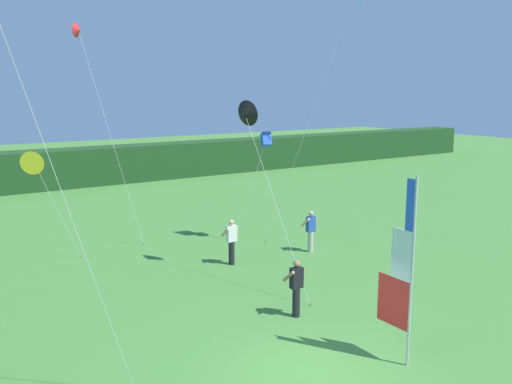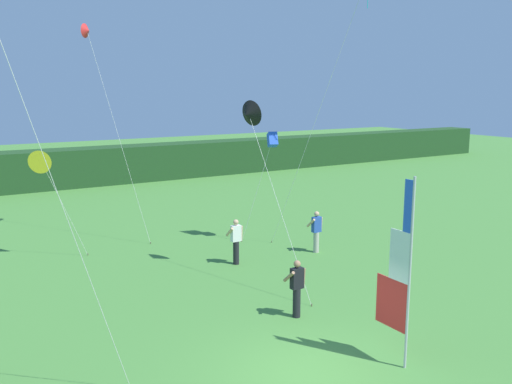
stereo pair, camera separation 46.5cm
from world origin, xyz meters
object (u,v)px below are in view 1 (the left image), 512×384
Objects in this scene: kite_yellow_delta_0 at (34,162)px; kite_red_delta_4 at (79,32)px; person_far_right at (231,241)px; person_far_left at (296,287)px; kite_black_delta_2 at (245,115)px; kite_blue_box_1 at (266,140)px; banner_flag at (402,274)px; person_near_banner at (311,230)px.

kite_red_delta_4 is at bearing 43.01° from kite_yellow_delta_0.
kite_yellow_delta_0 is at bearing 143.99° from person_far_right.
kite_yellow_delta_0 is at bearing 117.92° from person_far_left.
kite_black_delta_2 reaches higher than kite_yellow_delta_0.
kite_yellow_delta_0 is at bearing -136.99° from kite_red_delta_4.
kite_yellow_delta_0 is 0.90× the size of kite_blue_box_1.
kite_blue_box_1 is at bearing -40.05° from kite_red_delta_4.
banner_flag is 0.50× the size of kite_red_delta_4.
person_far_left reaches higher than person_near_banner.
person_far_right is at bearing 83.96° from kite_black_delta_2.
banner_flag is 2.71× the size of person_near_banner.
person_far_right is at bearing 80.03° from person_far_left.
person_near_banner is 5.90m from kite_black_delta_2.
banner_flag is at bearing -115.55° from person_near_banner.
banner_flag is 8.01m from kite_black_delta_2.
person_near_banner is 0.98× the size of person_far_right.
kite_red_delta_4 is (-5.87, 4.94, 4.30)m from kite_blue_box_1.
kite_yellow_delta_0 reaches higher than person_far_left.
person_near_banner is (3.86, 8.08, -1.27)m from banner_flag.
kite_red_delta_4 is (-3.08, 7.78, 3.10)m from kite_black_delta_2.
kite_blue_box_1 reaches higher than kite_yellow_delta_0.
kite_yellow_delta_0 is (-9.23, 4.55, 2.87)m from person_near_banner.
kite_red_delta_4 reaches higher than kite_yellow_delta_0.
kite_blue_box_1 is (-0.77, 2.03, 3.43)m from person_near_banner.
kite_red_delta_4 is at bearing 111.62° from kite_black_delta_2.
kite_black_delta_2 is (-2.79, -2.84, 1.20)m from kite_blue_box_1.
person_far_left is at bearing -62.08° from kite_yellow_delta_0.
person_far_right is 0.19× the size of kite_red_delta_4.
person_near_banner is at bearing 12.95° from kite_black_delta_2.
kite_yellow_delta_0 is 8.01m from kite_black_delta_2.
kite_black_delta_2 is at bearing -68.38° from kite_red_delta_4.
kite_red_delta_4 is at bearing 101.24° from person_far_left.
person_far_left is (-4.32, -4.71, 0.01)m from person_near_banner.
kite_blue_box_1 is at bearing 32.34° from person_far_right.
banner_flag reaches higher than person_far_right.
person_near_banner is at bearing -46.36° from kite_red_delta_4.
kite_yellow_delta_0 is (-5.79, 4.21, 2.84)m from person_far_right.
banner_flag is 2.66× the size of person_far_right.
kite_black_delta_2 reaches higher than kite_blue_box_1.
kite_blue_box_1 reaches higher than banner_flag.
banner_flag is 10.79m from kite_blue_box_1.
kite_blue_box_1 is (3.10, 10.10, 2.17)m from banner_flag.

